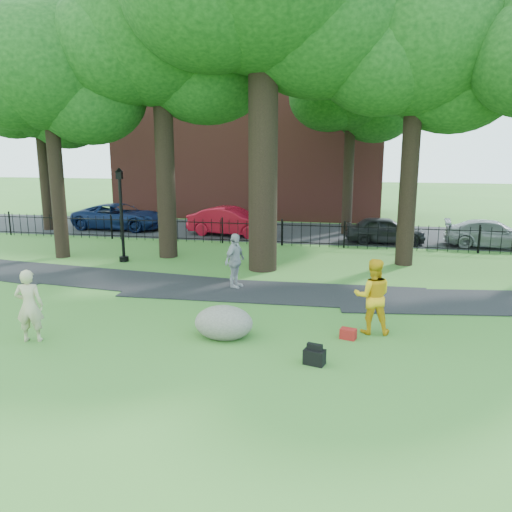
% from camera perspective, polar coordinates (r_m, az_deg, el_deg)
% --- Properties ---
extents(ground, '(120.00, 120.00, 0.00)m').
position_cam_1_polar(ground, '(13.11, -5.01, -8.72)').
color(ground, '#336D26').
rests_on(ground, ground).
extents(footpath, '(36.07, 3.85, 0.03)m').
position_cam_1_polar(footpath, '(16.50, 2.18, -4.22)').
color(footpath, black).
rests_on(footpath, ground).
extents(street, '(80.00, 7.00, 0.02)m').
position_cam_1_polar(street, '(28.33, 4.17, 2.74)').
color(street, black).
rests_on(street, ground).
extents(iron_fence, '(44.00, 0.04, 1.20)m').
position_cam_1_polar(iron_fence, '(24.32, 2.97, 2.60)').
color(iron_fence, black).
rests_on(iron_fence, ground).
extents(brick_building, '(18.00, 8.00, 12.00)m').
position_cam_1_polar(brick_building, '(36.53, -0.44, 14.36)').
color(brick_building, brown).
rests_on(brick_building, ground).
extents(tree_row, '(26.82, 7.96, 12.42)m').
position_cam_1_polar(tree_row, '(20.64, 3.14, 21.95)').
color(tree_row, black).
rests_on(tree_row, ground).
extents(woman, '(0.76, 0.60, 1.82)m').
position_cam_1_polar(woman, '(13.43, -24.48, -5.19)').
color(woman, tan).
rests_on(woman, ground).
extents(man, '(1.00, 0.81, 1.96)m').
position_cam_1_polar(man, '(13.10, 13.18, -4.50)').
color(man, gold).
rests_on(man, ground).
extents(pedestrian, '(0.77, 1.19, 1.88)m').
position_cam_1_polar(pedestrian, '(16.85, -2.44, -0.57)').
color(pedestrian, '#9A9A9E').
rests_on(pedestrian, ground).
extents(boulder, '(1.69, 1.42, 0.87)m').
position_cam_1_polar(boulder, '(12.66, -3.72, -7.37)').
color(boulder, '#686357').
rests_on(boulder, ground).
extents(lamppost, '(0.39, 0.39, 3.90)m').
position_cam_1_polar(lamppost, '(21.38, -15.11, 4.40)').
color(lamppost, black).
rests_on(lamppost, ground).
extents(backpack, '(0.51, 0.39, 0.34)m').
position_cam_1_polar(backpack, '(11.29, 6.69, -11.38)').
color(backpack, black).
rests_on(backpack, ground).
extents(red_bag, '(0.44, 0.34, 0.27)m').
position_cam_1_polar(red_bag, '(12.82, 10.49, -8.73)').
color(red_bag, maroon).
rests_on(red_bag, ground).
extents(red_sedan, '(4.90, 2.41, 1.54)m').
position_cam_1_polar(red_sedan, '(27.09, -2.85, 3.97)').
color(red_sedan, maroon).
rests_on(red_sedan, ground).
extents(navy_van, '(5.45, 2.67, 1.49)m').
position_cam_1_polar(navy_van, '(30.27, -15.30, 4.38)').
color(navy_van, '#0D1C44').
rests_on(navy_van, ground).
extents(grey_car, '(3.97, 1.72, 1.33)m').
position_cam_1_polar(grey_car, '(25.72, 14.55, 2.90)').
color(grey_car, black).
rests_on(grey_car, ground).
extents(silver_car, '(4.64, 2.37, 1.29)m').
position_cam_1_polar(silver_car, '(26.33, 25.46, 2.26)').
color(silver_car, gray).
rests_on(silver_car, ground).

